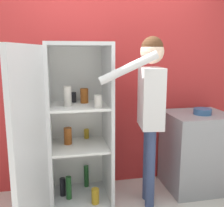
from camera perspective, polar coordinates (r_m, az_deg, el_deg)
wall_back at (r=3.11m, az=-1.32°, el=4.97°), size 7.00×0.06×2.55m
refrigerator at (r=2.72m, az=-9.15°, el=-5.40°), size 0.88×1.22×1.70m
person at (r=2.67m, az=8.26°, el=1.27°), size 0.69×0.50×1.76m
counter at (r=3.32m, az=17.83°, el=-9.77°), size 0.70×0.62×0.91m
bowl at (r=3.15m, az=19.09°, el=-1.64°), size 0.20×0.20×0.07m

